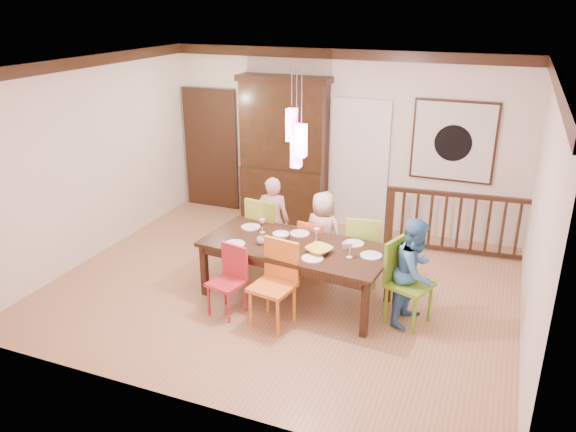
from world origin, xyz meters
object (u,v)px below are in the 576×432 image
at_px(person_far_left, 273,221).
at_px(china_hutch, 284,150).
at_px(person_end_right, 415,272).
at_px(balustrade, 459,222).
at_px(dining_table, 296,250).
at_px(person_far_mid, 323,233).
at_px(chair_end_right, 410,278).
at_px(chair_far_left, 268,226).

bearing_deg(person_far_left, china_hutch, -86.00).
bearing_deg(person_end_right, person_far_left, 83.02).
distance_m(balustrade, person_far_left, 2.80).
bearing_deg(dining_table, person_far_mid, 88.65).
height_order(chair_end_right, china_hutch, china_hutch).
height_order(person_far_left, person_far_mid, person_far_left).
distance_m(chair_far_left, chair_end_right, 2.35).
bearing_deg(chair_end_right, person_far_left, 86.20).
bearing_deg(china_hutch, person_end_right, -43.36).
xyz_separation_m(chair_end_right, balustrade, (0.33, 2.23, -0.09)).
bearing_deg(chair_far_left, person_far_left, -116.00).
distance_m(china_hutch, person_far_mid, 2.23).
bearing_deg(person_far_mid, chair_end_right, 158.60).
distance_m(chair_end_right, person_far_mid, 1.61).
bearing_deg(china_hutch, balustrade, -6.66).
relative_size(chair_end_right, person_end_right, 0.79).
xyz_separation_m(dining_table, china_hutch, (-1.19, 2.53, 0.56)).
relative_size(balustrade, person_end_right, 1.68).
xyz_separation_m(china_hutch, person_far_left, (0.50, -1.66, -0.59)).
height_order(chair_far_left, person_far_mid, person_far_mid).
height_order(person_far_mid, person_end_right, person_end_right).
bearing_deg(dining_table, china_hutch, 120.18).
relative_size(chair_far_left, person_far_mid, 0.87).
height_order(chair_far_left, person_far_left, person_far_left).
distance_m(balustrade, person_far_mid, 2.18).
height_order(dining_table, person_end_right, person_end_right).
bearing_deg(person_end_right, dining_table, 104.63).
bearing_deg(person_far_left, balustrade, -164.70).
bearing_deg(chair_end_right, balustrade, 11.17).
bearing_deg(person_far_left, person_far_mid, 163.23).
xyz_separation_m(dining_table, person_far_left, (-0.69, 0.86, -0.02)).
xyz_separation_m(balustrade, person_far_left, (-2.47, -1.32, 0.15)).
distance_m(chair_far_left, china_hutch, 1.90).
xyz_separation_m(chair_end_right, person_far_mid, (-1.36, 0.87, 0.01)).
relative_size(china_hutch, person_far_mid, 2.07).
bearing_deg(person_end_right, chair_end_right, 157.42).
bearing_deg(dining_table, chair_end_right, 2.85).
relative_size(dining_table, chair_far_left, 2.35).
height_order(dining_table, person_far_mid, person_far_mid).
distance_m(dining_table, chair_far_left, 1.08).
bearing_deg(person_far_left, chair_end_right, 143.95).
relative_size(chair_far_left, balustrade, 0.47).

